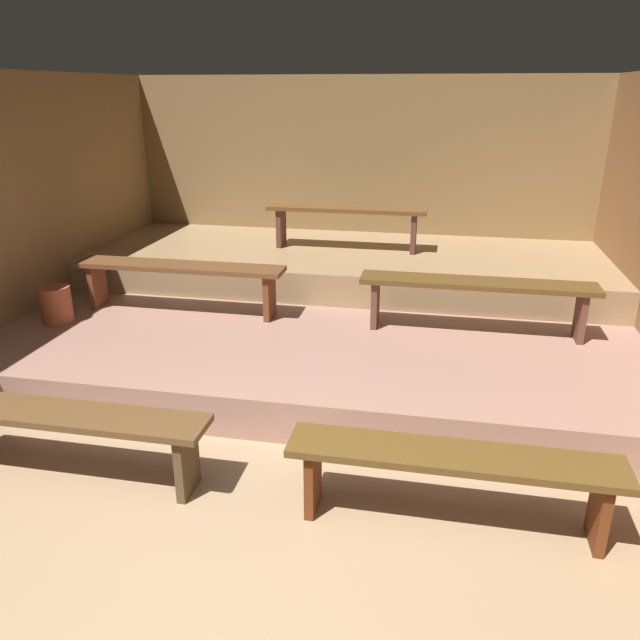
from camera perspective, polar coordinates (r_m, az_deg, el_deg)
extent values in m
cube|color=#9B7D5C|center=(4.98, -0.88, -5.58)|extent=(5.96, 6.15, 0.08)
cube|color=olive|center=(7.21, 3.69, 12.53)|extent=(5.96, 0.06, 2.30)
cube|color=#9C7262|center=(5.64, 0.86, -0.24)|extent=(5.16, 3.71, 0.30)
cube|color=#9B7B55|center=(6.43, 2.39, 5.15)|extent=(5.16, 1.84, 0.30)
cube|color=brown|center=(3.84, -22.57, -8.10)|extent=(1.69, 0.30, 0.04)
cube|color=#4F3D24|center=(3.62, -12.20, -12.67)|extent=(0.05, 0.24, 0.39)
cube|color=brown|center=(3.26, 12.22, -12.23)|extent=(1.69, 0.30, 0.04)
cube|color=#602D14|center=(3.43, -0.65, -14.26)|extent=(0.05, 0.24, 0.39)
cube|color=#602D14|center=(3.48, 24.39, -15.71)|extent=(0.05, 0.24, 0.39)
cube|color=brown|center=(5.49, -12.87, 4.84)|extent=(1.85, 0.30, 0.04)
cube|color=brown|center=(5.92, -19.85, 3.05)|extent=(0.05, 0.24, 0.39)
cube|color=brown|center=(5.29, -4.69, 2.22)|extent=(0.05, 0.24, 0.39)
cube|color=#563A18|center=(5.04, 14.33, 3.31)|extent=(1.85, 0.30, 0.04)
cube|color=brown|center=(5.12, 5.13, 1.60)|extent=(0.05, 0.24, 0.39)
cube|color=brown|center=(5.22, 22.93, 0.36)|extent=(0.05, 0.24, 0.39)
cube|color=brown|center=(6.37, 2.45, 10.22)|extent=(1.62, 0.30, 0.04)
cube|color=#53302A|center=(6.55, -3.61, 8.55)|extent=(0.05, 0.24, 0.39)
cube|color=#53302A|center=(6.35, 8.65, 7.96)|extent=(0.05, 0.24, 0.39)
cylinder|color=#9E4C2D|center=(5.65, -23.18, 1.33)|extent=(0.25, 0.25, 0.31)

